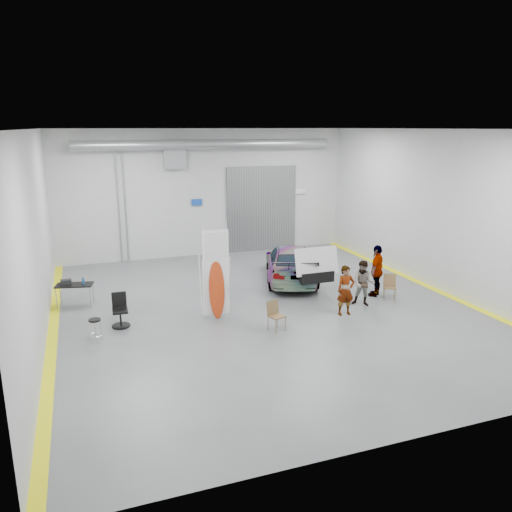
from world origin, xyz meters
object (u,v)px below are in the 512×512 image
object	(u,v)px
person_a	(346,290)
folding_chair_near	(276,322)
person_c	(377,271)
surfboard_display	(216,281)
shop_stool	(95,331)
work_table	(72,285)
person_b	(363,283)
sedan_car	(291,263)
folding_chair_far	(389,292)
office_chair	(120,312)

from	to	relation	value
person_a	folding_chair_near	xyz separation A→B (m)	(-2.65, -0.49, -0.55)
person_c	folding_chair_near	bearing A→B (deg)	-19.91
person_a	surfboard_display	xyz separation A→B (m)	(-4.08, 1.15, 0.42)
person_a	surfboard_display	distance (m)	4.26
shop_stool	work_table	world-z (taller)	work_table
person_b	work_table	world-z (taller)	person_b
sedan_car	person_b	bearing A→B (deg)	127.46
folding_chair_far	surfboard_display	bearing A→B (deg)	-154.29
work_table	office_chair	distance (m)	2.83
person_a	person_c	world-z (taller)	person_c
person_c	shop_stool	bearing A→B (deg)	-36.15
person_b	person_c	size ratio (longest dim) A/B	0.84
person_c	office_chair	bearing A→B (deg)	-41.96
folding_chair_near	person_a	bearing A→B (deg)	-8.07
folding_chair_near	work_table	size ratio (longest dim) A/B	0.69
surfboard_display	folding_chair_near	xyz separation A→B (m)	(1.43, -1.64, -0.97)
sedan_car	person_a	distance (m)	4.22
person_c	folding_chair_near	xyz separation A→B (m)	(-4.68, -1.80, -0.68)
person_c	shop_stool	size ratio (longest dim) A/B	2.72
sedan_car	folding_chair_near	world-z (taller)	sedan_car
person_c	office_chair	size ratio (longest dim) A/B	1.82
folding_chair_near	folding_chair_far	size ratio (longest dim) A/B	1.00
folding_chair_near	shop_stool	size ratio (longest dim) A/B	1.29
person_a	office_chair	distance (m)	7.28
folding_chair_near	work_table	world-z (taller)	work_table
folding_chair_near	office_chair	world-z (taller)	office_chair
person_a	person_b	distance (m)	1.18
folding_chair_near	person_c	bearing A→B (deg)	2.56
person_a	work_table	bearing A→B (deg)	158.93
surfboard_display	folding_chair_far	size ratio (longest dim) A/B	3.38
work_table	office_chair	xyz separation A→B (m)	(1.38, -2.45, -0.31)
person_a	folding_chair_near	distance (m)	2.75
person_a	shop_stool	world-z (taller)	person_a
sedan_car	surfboard_display	bearing A→B (deg)	57.62
person_a	surfboard_display	bearing A→B (deg)	167.94
sedan_car	folding_chair_far	bearing A→B (deg)	144.24
person_c	office_chair	distance (m)	9.17
shop_stool	sedan_car	bearing A→B (deg)	25.66
sedan_car	folding_chair_far	distance (m)	4.21
person_b	surfboard_display	distance (m)	5.16
person_a	folding_chair_near	bearing A→B (deg)	-165.85
folding_chair_near	person_b	bearing A→B (deg)	-2.39
surfboard_display	shop_stool	world-z (taller)	surfboard_display
folding_chair_far	shop_stool	xyz separation A→B (m)	(-10.15, -0.28, 0.07)
office_chair	person_c	bearing A→B (deg)	0.92
sedan_car	shop_stool	world-z (taller)	sedan_car
sedan_car	work_table	xyz separation A→B (m)	(-8.38, -0.29, 0.06)
person_c	person_b	bearing A→B (deg)	-4.55
person_a	person_c	size ratio (longest dim) A/B	0.87
shop_stool	office_chair	size ratio (longest dim) A/B	0.67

